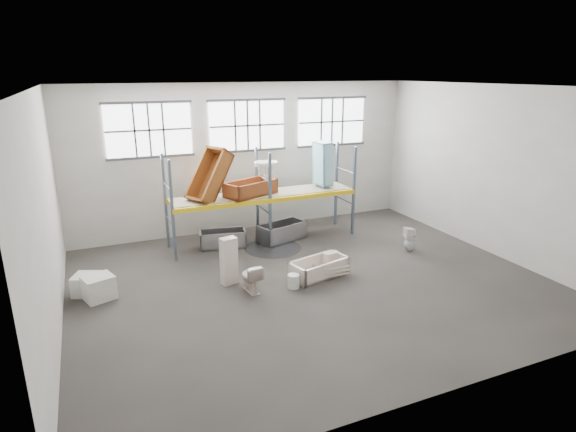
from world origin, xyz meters
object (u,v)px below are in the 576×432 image
bathtub_beige (319,268)px  steel_tub_left (223,239)px  toilet_beige (251,278)px  toilet_white (410,239)px  cistern_tall (229,261)px  rust_tub_flat (251,188)px  blue_tub_upright (323,164)px  carton_near (99,288)px  bucket (293,281)px  steel_tub_right (282,232)px

bathtub_beige → steel_tub_left: steel_tub_left is taller
toilet_beige → toilet_white: toilet_white is taller
cistern_tall → bathtub_beige: bearing=-24.8°
rust_tub_flat → blue_tub_upright: (2.57, 0.06, 0.57)m
steel_tub_left → carton_near: 4.41m
cistern_tall → toilet_white: 5.81m
rust_tub_flat → bathtub_beige: bearing=-76.0°
toilet_white → rust_tub_flat: bearing=-112.4°
bathtub_beige → rust_tub_flat: 3.67m
bathtub_beige → bucket: 1.01m
blue_tub_upright → bucket: (-2.69, -3.67, -2.22)m
toilet_beige → bucket: 1.12m
steel_tub_left → blue_tub_upright: blue_tub_upright is taller
toilet_beige → blue_tub_upright: size_ratio=0.51×
carton_near → steel_tub_right: bearing=20.3°
rust_tub_flat → blue_tub_upright: blue_tub_upright is taller
toilet_beige → cistern_tall: (-0.36, 0.64, 0.27)m
toilet_beige → toilet_white: bearing=-179.2°
cistern_tall → steel_tub_left: cistern_tall is taller
toilet_beige → carton_near: 3.70m
rust_tub_flat → carton_near: bearing=-154.2°
toilet_beige → carton_near: toilet_beige is taller
toilet_white → bathtub_beige: bearing=-71.0°
blue_tub_upright → carton_near: blue_tub_upright is taller
bucket → carton_near: bearing=164.0°
carton_near → toilet_beige: bearing=-16.6°
toilet_beige → steel_tub_left: bearing=-100.4°
bucket → toilet_beige: bearing=166.3°
toilet_beige → bucket: (1.07, -0.26, -0.19)m
cistern_tall → rust_tub_flat: bearing=47.4°
toilet_beige → carton_near: size_ratio=1.07×
bucket → carton_near: carton_near is taller
cistern_tall → carton_near: 3.22m
cistern_tall → carton_near: bearing=159.9°
rust_tub_flat → toilet_beige: bearing=-109.7°
cistern_tall → blue_tub_upright: 5.27m
toilet_beige → carton_near: (-3.54, 1.06, -0.07)m
toilet_white → steel_tub_left: bearing=-107.4°
steel_tub_left → bucket: bearing=-76.8°
steel_tub_left → steel_tub_right: steel_tub_right is taller
toilet_white → blue_tub_upright: (-1.68, 2.70, 2.01)m
toilet_beige → steel_tub_left: toilet_beige is taller
bathtub_beige → steel_tub_left: (-1.78, 3.22, 0.03)m
bathtub_beige → blue_tub_upright: (1.76, 3.27, 2.16)m
bathtub_beige → steel_tub_left: bearing=104.4°
bathtub_beige → toilet_white: (3.44, 0.58, 0.15)m
cistern_tall → steel_tub_right: size_ratio=0.81×
toilet_white → carton_near: bearing=-82.8°
blue_tub_upright → bucket: bearing=-126.3°
bathtub_beige → rust_tub_flat: (-0.80, 3.21, 1.58)m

